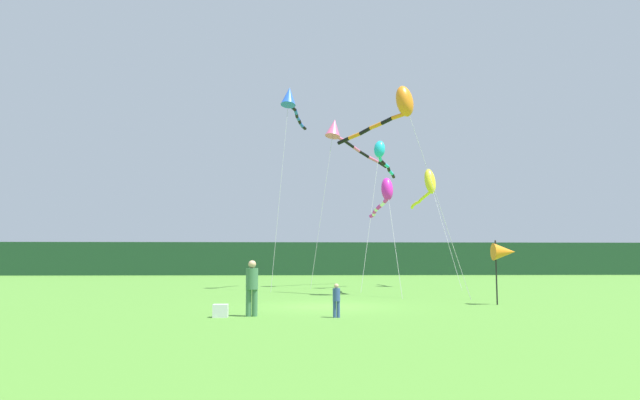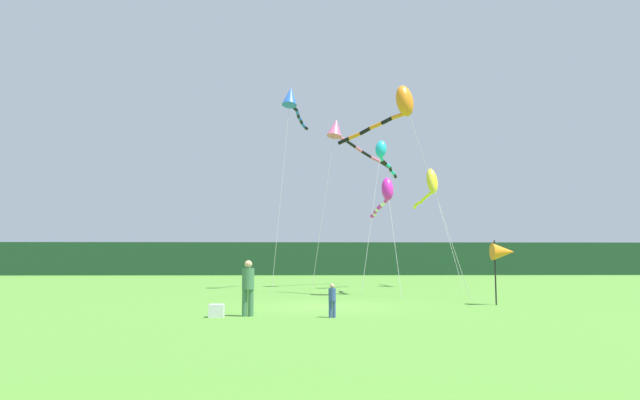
% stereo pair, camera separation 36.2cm
% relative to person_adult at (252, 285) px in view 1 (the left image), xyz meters
% --- Properties ---
extents(ground_plane, '(120.00, 120.00, 0.00)m').
position_rel_person_adult_xyz_m(ground_plane, '(2.60, 3.78, -0.99)').
color(ground_plane, '#4C842D').
extents(distant_treeline, '(108.00, 3.87, 3.78)m').
position_rel_person_adult_xyz_m(distant_treeline, '(2.60, 48.78, 0.90)').
color(distant_treeline, '#1E4228').
rests_on(distant_treeline, ground).
extents(person_adult, '(0.39, 0.39, 1.77)m').
position_rel_person_adult_xyz_m(person_adult, '(0.00, 0.00, 0.00)').
color(person_adult, '#3F724C').
rests_on(person_adult, ground).
extents(person_child, '(0.23, 0.23, 1.05)m').
position_rel_person_adult_xyz_m(person_child, '(2.67, -0.48, -0.40)').
color(person_child, '#334C8C').
rests_on(person_child, ground).
extents(cooler_box, '(0.46, 0.36, 0.41)m').
position_rel_person_adult_xyz_m(cooler_box, '(-0.95, -0.27, -0.79)').
color(cooler_box, silver).
rests_on(cooler_box, ground).
extents(banner_flag_pole, '(0.90, 0.70, 2.57)m').
position_rel_person_adult_xyz_m(banner_flag_pole, '(9.80, 4.23, 1.10)').
color(banner_flag_pole, black).
rests_on(banner_flag_pole, ground).
extents(kite_yellow, '(1.53, 7.10, 7.92)m').
position_rel_person_adult_xyz_m(kite_yellow, '(10.23, 18.64, 5.81)').
color(kite_yellow, '#B2B2B2').
rests_on(kite_yellow, ground).
extents(kite_blue, '(2.08, 5.76, 12.58)m').
position_rel_person_adult_xyz_m(kite_blue, '(0.98, 16.07, 10.76)').
color(kite_blue, '#B2B2B2').
rests_on(kite_blue, ground).
extents(kite_rainbow, '(5.81, 6.22, 11.18)m').
position_rel_person_adult_xyz_m(kite_rainbow, '(4.21, 18.68, 9.28)').
color(kite_rainbow, '#B2B2B2').
rests_on(kite_rainbow, ground).
extents(kite_magenta, '(0.91, 5.67, 6.12)m').
position_rel_person_adult_xyz_m(kite_magenta, '(6.06, 10.81, 4.25)').
color(kite_magenta, '#B2B2B2').
rests_on(kite_magenta, ground).
extents(kite_orange, '(5.68, 5.08, 10.57)m').
position_rel_person_adult_xyz_m(kite_orange, '(6.63, 9.27, 8.56)').
color(kite_orange, '#B2B2B2').
rests_on(kite_orange, ground).
extents(kite_cyan, '(3.10, 6.34, 9.21)m').
position_rel_person_adult_xyz_m(kite_cyan, '(6.69, 16.24, 7.38)').
color(kite_cyan, '#B2B2B2').
rests_on(kite_cyan, ground).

